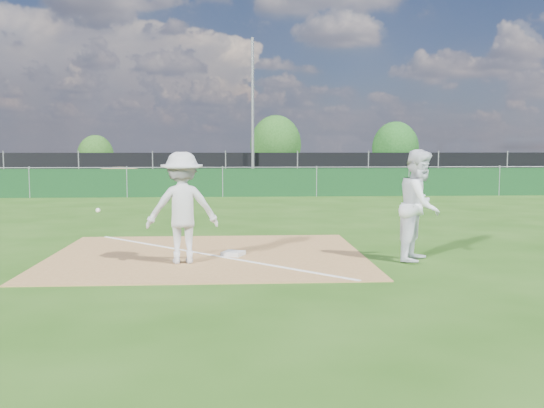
{
  "coord_description": "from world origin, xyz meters",
  "views": [
    {
      "loc": [
        0.55,
        -10.65,
        2.09
      ],
      "look_at": [
        1.25,
        1.0,
        1.0
      ],
      "focal_mm": 40.0,
      "sensor_mm": 36.0,
      "label": 1
    }
  ],
  "objects": [
    {
      "name": "dirt_mound",
      "position": [
        -5.0,
        18.5,
        0.58
      ],
      "size": [
        3.38,
        2.6,
        1.17
      ],
      "primitive_type": "ellipsoid",
      "color": "olive",
      "rests_on": "ground"
    },
    {
      "name": "foul_line",
      "position": [
        0.0,
        1.0,
        0.03
      ],
      "size": [
        5.01,
        5.01,
        0.01
      ],
      "primitive_type": "cube",
      "rotation": [
        0.0,
        0.0,
        0.79
      ],
      "color": "white",
      "rests_on": "infield_dirt"
    },
    {
      "name": "tree_left",
      "position": [
        -9.23,
        32.48,
        1.52
      ],
      "size": [
        2.49,
        2.49,
        2.95
      ],
      "color": "#382316",
      "rests_on": "ground"
    },
    {
      "name": "car_right",
      "position": [
        3.52,
        27.44,
        0.74
      ],
      "size": [
        5.33,
        3.02,
        1.46
      ],
      "primitive_type": "imported",
      "rotation": [
        0.0,
        0.0,
        1.36
      ],
      "color": "black",
      "rests_on": "parking_lot"
    },
    {
      "name": "runner",
      "position": [
        3.94,
        0.26,
        1.03
      ],
      "size": [
        1.18,
        1.26,
        2.06
      ],
      "primitive_type": "imported",
      "rotation": [
        0.0,
        0.0,
        1.04
      ],
      "color": "white",
      "rests_on": "ground"
    },
    {
      "name": "light_pole",
      "position": [
        1.5,
        22.7,
        4.0
      ],
      "size": [
        0.16,
        0.16,
        8.0
      ],
      "primitive_type": "cylinder",
      "color": "slate",
      "rests_on": "ground"
    },
    {
      "name": "car_left",
      "position": [
        -4.59,
        26.52,
        0.79
      ],
      "size": [
        4.69,
        2.2,
        1.55
      ],
      "primitive_type": "imported",
      "rotation": [
        0.0,
        0.0,
        1.49
      ],
      "color": "#ADB0B5",
      "rests_on": "parking_lot"
    },
    {
      "name": "parking_lot",
      "position": [
        0.0,
        28.0,
        0.01
      ],
      "size": [
        46.0,
        9.0,
        0.01
      ],
      "primitive_type": "cube",
      "color": "black",
      "rests_on": "ground"
    },
    {
      "name": "first_base",
      "position": [
        0.49,
        0.89,
        0.06
      ],
      "size": [
        0.49,
        0.49,
        0.08
      ],
      "primitive_type": "cube",
      "rotation": [
        0.0,
        0.0,
        -0.42
      ],
      "color": "silver",
      "rests_on": "infield_dirt"
    },
    {
      "name": "infield_dirt",
      "position": [
        0.0,
        1.0,
        0.01
      ],
      "size": [
        6.0,
        5.0,
        0.02
      ],
      "primitive_type": "cube",
      "color": "olive",
      "rests_on": "ground"
    },
    {
      "name": "play_at_first",
      "position": [
        -0.41,
        0.21,
        1.02
      ],
      "size": [
        2.18,
        0.92,
        1.99
      ],
      "color": "silver",
      "rests_on": "infield_dirt"
    },
    {
      "name": "tree_mid",
      "position": [
        3.54,
        34.38,
        2.3
      ],
      "size": [
        3.77,
        3.77,
        4.47
      ],
      "color": "#382316",
      "rests_on": "ground"
    },
    {
      "name": "ground",
      "position": [
        0.0,
        10.0,
        0.0
      ],
      "size": [
        90.0,
        90.0,
        0.0
      ],
      "primitive_type": "plane",
      "color": "#21490F",
      "rests_on": "ground"
    },
    {
      "name": "car_mid",
      "position": [
        -1.1,
        27.2,
        0.81
      ],
      "size": [
        4.89,
        1.79,
        1.6
      ],
      "primitive_type": "imported",
      "rotation": [
        0.0,
        0.0,
        1.59
      ],
      "color": "black",
      "rests_on": "parking_lot"
    },
    {
      "name": "black_fence",
      "position": [
        0.0,
        23.0,
        0.9
      ],
      "size": [
        46.0,
        0.04,
        1.8
      ],
      "primitive_type": "cube",
      "color": "black",
      "rests_on": "ground"
    },
    {
      "name": "green_fence",
      "position": [
        0.0,
        15.0,
        0.6
      ],
      "size": [
        44.0,
        0.05,
        1.2
      ],
      "primitive_type": "cube",
      "color": "#0E3516",
      "rests_on": "ground"
    },
    {
      "name": "tree_right",
      "position": [
        12.08,
        32.61,
        2.03
      ],
      "size": [
        3.33,
        3.33,
        3.95
      ],
      "color": "#382316",
      "rests_on": "ground"
    }
  ]
}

